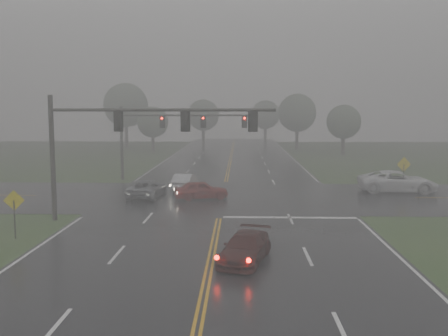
{
  "coord_description": "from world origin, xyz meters",
  "views": [
    {
      "loc": [
        1.31,
        -16.79,
        6.85
      ],
      "look_at": [
        0.26,
        16.0,
        2.99
      ],
      "focal_mm": 40.0,
      "sensor_mm": 36.0,
      "label": 1
    }
  ],
  "objects_px": {
    "car_grey": "(148,197)",
    "signal_gantry_far": "(164,128)",
    "pickup_white": "(397,192)",
    "sedan_red": "(201,199)",
    "sedan_maroon": "(245,262)",
    "sedan_silver": "(185,190)",
    "signal_gantry_near": "(120,133)"
  },
  "relations": [
    {
      "from": "sedan_red",
      "to": "pickup_white",
      "type": "bearing_deg",
      "value": -92.17
    },
    {
      "from": "signal_gantry_far",
      "to": "car_grey",
      "type": "bearing_deg",
      "value": -89.46
    },
    {
      "from": "sedan_maroon",
      "to": "sedan_silver",
      "type": "relative_size",
      "value": 1.01
    },
    {
      "from": "pickup_white",
      "to": "sedan_maroon",
      "type": "bearing_deg",
      "value": 149.59
    },
    {
      "from": "sedan_silver",
      "to": "pickup_white",
      "type": "relative_size",
      "value": 0.68
    },
    {
      "from": "sedan_red",
      "to": "sedan_silver",
      "type": "distance_m",
      "value": 4.43
    },
    {
      "from": "signal_gantry_near",
      "to": "pickup_white",
      "type": "bearing_deg",
      "value": 28.99
    },
    {
      "from": "pickup_white",
      "to": "sedan_red",
      "type": "bearing_deg",
      "value": 106.08
    },
    {
      "from": "sedan_silver",
      "to": "signal_gantry_far",
      "type": "height_order",
      "value": "signal_gantry_far"
    },
    {
      "from": "sedan_red",
      "to": "pickup_white",
      "type": "height_order",
      "value": "pickup_white"
    },
    {
      "from": "sedan_maroon",
      "to": "signal_gantry_far",
      "type": "distance_m",
      "value": 27.74
    },
    {
      "from": "car_grey",
      "to": "pickup_white",
      "type": "distance_m",
      "value": 20.58
    },
    {
      "from": "pickup_white",
      "to": "signal_gantry_near",
      "type": "distance_m",
      "value": 23.93
    },
    {
      "from": "signal_gantry_near",
      "to": "signal_gantry_far",
      "type": "relative_size",
      "value": 1.03
    },
    {
      "from": "sedan_red",
      "to": "signal_gantry_near",
      "type": "xyz_separation_m",
      "value": [
        -4.32,
        -7.56,
        5.43
      ]
    },
    {
      "from": "sedan_maroon",
      "to": "car_grey",
      "type": "distance_m",
      "value": 18.09
    },
    {
      "from": "sedan_maroon",
      "to": "sedan_red",
      "type": "bearing_deg",
      "value": 116.48
    },
    {
      "from": "sedan_red",
      "to": "signal_gantry_far",
      "type": "relative_size",
      "value": 0.31
    },
    {
      "from": "car_grey",
      "to": "signal_gantry_far",
      "type": "bearing_deg",
      "value": -83.23
    },
    {
      "from": "sedan_silver",
      "to": "sedan_red",
      "type": "bearing_deg",
      "value": 119.0
    },
    {
      "from": "sedan_red",
      "to": "signal_gantry_near",
      "type": "bearing_deg",
      "value": 134.98
    },
    {
      "from": "sedan_silver",
      "to": "signal_gantry_near",
      "type": "relative_size",
      "value": 0.31
    },
    {
      "from": "sedan_silver",
      "to": "car_grey",
      "type": "bearing_deg",
      "value": 59.11
    },
    {
      "from": "car_grey",
      "to": "pickup_white",
      "type": "bearing_deg",
      "value": -165.29
    },
    {
      "from": "sedan_maroon",
      "to": "sedan_silver",
      "type": "height_order",
      "value": "sedan_silver"
    },
    {
      "from": "signal_gantry_far",
      "to": "sedan_silver",
      "type": "bearing_deg",
      "value": -67.03
    },
    {
      "from": "sedan_maroon",
      "to": "signal_gantry_near",
      "type": "distance_m",
      "value": 12.39
    },
    {
      "from": "sedan_red",
      "to": "car_grey",
      "type": "distance_m",
      "value": 4.34
    },
    {
      "from": "sedan_red",
      "to": "car_grey",
      "type": "relative_size",
      "value": 0.84
    },
    {
      "from": "signal_gantry_far",
      "to": "sedan_maroon",
      "type": "bearing_deg",
      "value": -73.86
    },
    {
      "from": "sedan_maroon",
      "to": "car_grey",
      "type": "bearing_deg",
      "value": 129.46
    },
    {
      "from": "car_grey",
      "to": "signal_gantry_near",
      "type": "relative_size",
      "value": 0.36
    }
  ]
}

